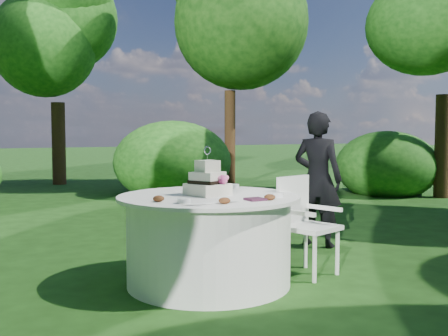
{
  "coord_description": "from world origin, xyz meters",
  "views": [
    {
      "loc": [
        -2.0,
        -3.98,
        1.32
      ],
      "look_at": [
        0.15,
        0.0,
        1.0
      ],
      "focal_mm": 42.0,
      "sensor_mm": 36.0,
      "label": 1
    }
  ],
  "objects": [
    {
      "name": "chair",
      "position": [
        0.92,
        -0.11,
        0.52
      ],
      "size": [
        0.55,
        0.55,
        0.9
      ],
      "color": "silver",
      "rests_on": "ground"
    },
    {
      "name": "napkins",
      "position": [
        0.18,
        -0.47,
        0.78
      ],
      "size": [
        0.14,
        0.14,
        0.02
      ],
      "primitive_type": "cube",
      "color": "#421C32",
      "rests_on": "table"
    },
    {
      "name": "table",
      "position": [
        0.0,
        0.0,
        0.39
      ],
      "size": [
        1.56,
        1.56,
        0.77
      ],
      "color": "white",
      "rests_on": "ground"
    },
    {
      "name": "votives",
      "position": [
        0.17,
        -0.13,
        0.79
      ],
      "size": [
        0.96,
        0.87,
        0.04
      ],
      "color": "white",
      "rests_on": "table"
    },
    {
      "name": "guest",
      "position": [
        1.78,
        0.75,
        0.77
      ],
      "size": [
        0.61,
        0.67,
        1.54
      ],
      "primitive_type": "imported",
      "rotation": [
        0.0,
        0.0,
        2.11
      ],
      "color": "black",
      "rests_on": "ground"
    },
    {
      "name": "cake",
      "position": [
        0.0,
        0.02,
        0.88
      ],
      "size": [
        0.37,
        0.37,
        0.42
      ],
      "color": "silver",
      "rests_on": "table"
    },
    {
      "name": "ground",
      "position": [
        0.0,
        0.0,
        0.0
      ],
      "size": [
        80.0,
        80.0,
        0.0
      ],
      "primitive_type": "plane",
      "color": "#15350E",
      "rests_on": "ground"
    },
    {
      "name": "feather_plume",
      "position": [
        -0.22,
        -0.48,
        0.78
      ],
      "size": [
        0.48,
        0.07,
        0.01
      ],
      "primitive_type": "ellipsoid",
      "color": "white",
      "rests_on": "table"
    },
    {
      "name": "petal_cups",
      "position": [
        -0.12,
        -0.41,
        0.79
      ],
      "size": [
        0.9,
        0.44,
        0.05
      ],
      "color": "#562D16",
      "rests_on": "table"
    }
  ]
}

